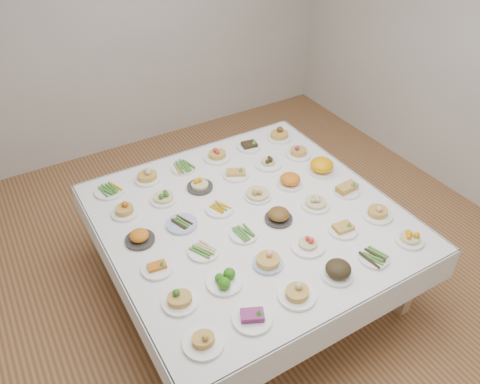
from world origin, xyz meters
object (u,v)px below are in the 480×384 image
display_table (250,222)px  dish_0 (203,338)px  dish_18 (139,236)px  dish_35 (279,133)px

display_table → dish_0: bearing=-134.9°
display_table → dish_0: 1.19m
dish_0 → dish_18: 1.00m
dish_0 → display_table: bearing=45.1°
dish_0 → dish_18: (-0.00, 1.00, -0.00)m
display_table → dish_35: dish_35 is taller
dish_18 → dish_35: (1.68, 0.66, 0.02)m
dish_18 → dish_35: size_ratio=0.92×
display_table → dish_35: (0.84, 0.83, 0.14)m
dish_35 → dish_0: bearing=-135.2°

